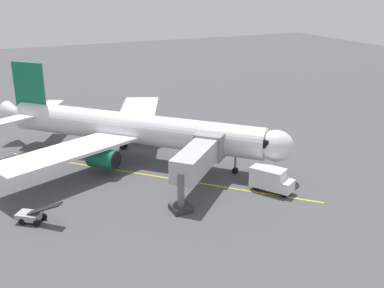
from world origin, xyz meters
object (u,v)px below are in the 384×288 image
ground_crew_marshaller (255,177)px  tug_starboard_side (240,147)px  belt_loader_portside (32,215)px  baggage_cart_near_nose (127,124)px  jet_bridge (200,156)px  airplane (131,129)px  box_truck_rear_apron (271,179)px

ground_crew_marshaller → tug_starboard_side: bearing=-110.3°
belt_loader_portside → tug_starboard_side: 28.58m
ground_crew_marshaller → tug_starboard_side: size_ratio=0.63×
baggage_cart_near_nose → belt_loader_portside: belt_loader_portside is taller
jet_bridge → belt_loader_portside: (17.83, 0.15, -3.05)m
airplane → box_truck_rear_apron: size_ratio=6.71×
jet_bridge → box_truck_rear_apron: 8.11m
belt_loader_portside → baggage_cart_near_nose: bearing=-124.5°
tug_starboard_side → box_truck_rear_apron: box_truck_rear_apron is taller
airplane → baggage_cart_near_nose: bearing=-103.9°
belt_loader_portside → tug_starboard_side: (-27.44, -8.00, -0.01)m
jet_bridge → baggage_cart_near_nose: 24.56m
baggage_cart_near_nose → box_truck_rear_apron: size_ratio=0.58×
jet_bridge → tug_starboard_side: 12.78m
tug_starboard_side → ground_crew_marshaller: bearing=69.7°
jet_bridge → tug_starboard_side: jet_bridge is taller
tug_starboard_side → belt_loader_portside: bearing=16.2°
baggage_cart_near_nose → box_truck_rear_apron: bearing=105.2°
baggage_cart_near_nose → airplane: bearing=76.1°
jet_bridge → belt_loader_portside: 18.09m
jet_bridge → baggage_cart_near_nose: bearing=-87.7°
airplane → baggage_cart_near_nose: size_ratio=11.47×
baggage_cart_near_nose → tug_starboard_side: (-10.61, 16.49, 0.05)m
airplane → tug_starboard_side: airplane is taller
tug_starboard_side → box_truck_rear_apron: (2.93, 11.79, 0.68)m
ground_crew_marshaller → belt_loader_portside: size_ratio=0.39×
jet_bridge → ground_crew_marshaller: (-6.10, 1.65, -2.88)m
jet_bridge → ground_crew_marshaller: jet_bridge is taller
airplane → belt_loader_portside: airplane is taller
baggage_cart_near_nose → box_truck_rear_apron: box_truck_rear_apron is taller
ground_crew_marshaller → jet_bridge: bearing=-15.2°
box_truck_rear_apron → belt_loader_portside: bearing=-8.8°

